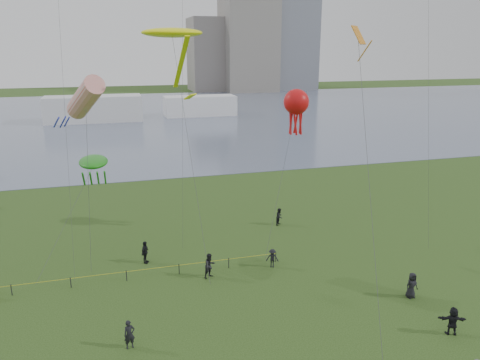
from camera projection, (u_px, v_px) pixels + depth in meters
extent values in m
cube|color=slate|center=(144.00, 116.00, 118.67)|extent=(400.00, 120.00, 0.08)
cube|color=gray|center=(248.00, 42.00, 182.80)|extent=(20.00, 20.00, 38.00)
cube|color=slate|center=(210.00, 55.00, 186.09)|extent=(16.00, 18.00, 28.00)
cube|color=silver|center=(94.00, 109.00, 110.11)|extent=(22.00, 8.00, 6.00)
cube|color=white|center=(200.00, 106.00, 119.78)|extent=(18.00, 7.00, 5.00)
cylinder|color=black|center=(11.00, 290.00, 33.31)|extent=(0.07, 0.07, 0.85)
cylinder|color=black|center=(71.00, 282.00, 34.34)|extent=(0.07, 0.07, 0.85)
cylinder|color=black|center=(126.00, 276.00, 35.38)|extent=(0.07, 0.07, 0.85)
cylinder|color=black|center=(179.00, 269.00, 36.42)|extent=(0.07, 0.07, 0.85)
cylinder|color=black|center=(229.00, 263.00, 37.46)|extent=(0.07, 0.07, 0.85)
cylinder|color=black|center=(276.00, 257.00, 38.50)|extent=(0.07, 0.07, 0.85)
cylinder|color=yellow|center=(126.00, 272.00, 35.29)|extent=(24.00, 0.03, 0.03)
imported|color=black|center=(210.00, 266.00, 35.76)|extent=(1.20, 1.12, 1.96)
imported|color=black|center=(272.00, 258.00, 37.48)|extent=(1.15, 0.91, 1.56)
imported|color=black|center=(145.00, 252.00, 38.16)|extent=(0.94, 1.19, 1.89)
imported|color=black|center=(412.00, 285.00, 32.90)|extent=(0.96, 0.67, 1.87)
imported|color=black|center=(453.00, 321.00, 28.67)|extent=(1.77, 1.13, 1.82)
imported|color=black|center=(129.00, 334.00, 27.36)|extent=(0.73, 0.56, 1.78)
imported|color=black|center=(279.00, 217.00, 46.43)|extent=(1.04, 1.05, 1.71)
cylinder|color=#3F3F42|center=(190.00, 152.00, 36.99)|extent=(0.79, 10.07, 18.25)
ellipsoid|color=#F6F90D|center=(172.00, 33.00, 39.04)|extent=(5.17, 3.23, 0.81)
cube|color=#F6F90D|center=(181.00, 64.00, 35.81)|extent=(0.36, 6.98, 4.09)
cube|color=#F6F90D|center=(190.00, 97.00, 32.87)|extent=(0.95, 0.95, 0.42)
cylinder|color=#3F3F42|center=(88.00, 186.00, 36.20)|extent=(0.68, 2.24, 13.38)
cylinder|color=red|center=(85.00, 98.00, 35.46)|extent=(3.43, 4.93, 3.63)
cylinder|color=#1B27BF|center=(67.00, 122.00, 34.43)|extent=(0.60, 1.13, 0.88)
cylinder|color=#1B27BF|center=(63.00, 121.00, 34.71)|extent=(0.60, 1.13, 0.88)
cylinder|color=#1B27BF|center=(57.00, 122.00, 34.46)|extent=(0.60, 1.13, 0.88)
cylinder|color=#1B27BF|center=(56.00, 123.00, 34.02)|extent=(0.60, 1.13, 0.88)
cylinder|color=#1B27BF|center=(62.00, 123.00, 34.01)|extent=(0.60, 1.13, 0.88)
cylinder|color=#3F3F42|center=(66.00, 220.00, 36.77)|extent=(4.72, 5.12, 7.97)
ellipsoid|color=#1F8618|center=(93.00, 162.00, 38.64)|extent=(2.34, 4.21, 0.82)
cylinder|color=#1F8618|center=(84.00, 179.00, 37.23)|extent=(0.16, 1.79, 1.54)
cylinder|color=#1F8618|center=(91.00, 179.00, 37.37)|extent=(0.16, 1.79, 1.54)
cylinder|color=#1F8618|center=(98.00, 178.00, 37.51)|extent=(0.16, 1.79, 1.54)
cylinder|color=#1F8618|center=(105.00, 178.00, 37.65)|extent=(0.16, 1.79, 1.54)
cylinder|color=#3F3F42|center=(281.00, 178.00, 40.19)|extent=(4.38, 4.89, 12.43)
sphere|color=red|center=(296.00, 102.00, 41.29)|extent=(2.26, 2.26, 2.26)
cylinder|color=red|center=(301.00, 120.00, 41.86)|extent=(0.18, 0.54, 2.60)
cylinder|color=red|center=(296.00, 119.00, 42.20)|extent=(0.49, 0.36, 2.61)
cylinder|color=red|center=(291.00, 119.00, 42.07)|extent=(0.49, 0.36, 2.61)
cylinder|color=red|center=(290.00, 120.00, 41.60)|extent=(0.18, 0.54, 2.60)
cylinder|color=red|center=(295.00, 121.00, 41.27)|extent=(0.49, 0.36, 2.61)
cylinder|color=red|center=(300.00, 120.00, 41.40)|extent=(0.49, 0.36, 2.61)
cylinder|color=#3F3F42|center=(370.00, 193.00, 27.26)|extent=(3.24, 10.89, 17.85)
cube|color=orange|center=(359.00, 35.00, 30.25)|extent=(1.45, 1.45, 1.19)
cylinder|color=orange|center=(365.00, 51.00, 29.69)|extent=(0.08, 1.58, 1.35)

